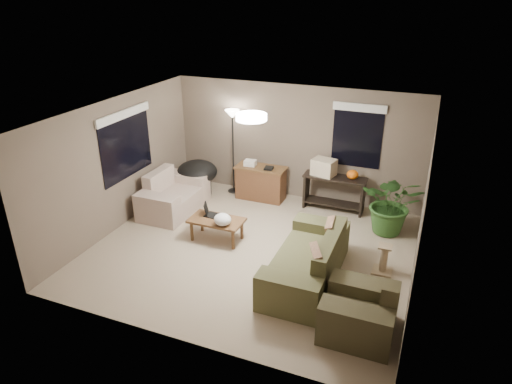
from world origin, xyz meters
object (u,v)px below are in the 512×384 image
at_px(armchair, 360,313).
at_px(houseplant, 392,210).
at_px(papasan_chair, 197,175).
at_px(cat_scratching_post, 384,261).
at_px(console_table, 334,190).
at_px(desk, 261,183).
at_px(loveseat, 173,197).
at_px(main_sofa, 309,263).
at_px(floor_lamp, 232,124).
at_px(coffee_table, 217,222).

relative_size(armchair, houseplant, 0.82).
bearing_deg(papasan_chair, cat_scratching_post, -20.37).
relative_size(armchair, papasan_chair, 0.93).
height_order(armchair, console_table, armchair).
relative_size(desk, cat_scratching_post, 2.20).
distance_m(loveseat, armchair, 4.89).
relative_size(main_sofa, loveseat, 1.38).
relative_size(console_table, floor_lamp, 0.68).
bearing_deg(armchair, papasan_chair, 142.92).
bearing_deg(desk, loveseat, -141.04).
height_order(coffee_table, floor_lamp, floor_lamp).
bearing_deg(coffee_table, papasan_chair, 127.95).
xyz_separation_m(main_sofa, cat_scratching_post, (1.09, 0.66, -0.08)).
distance_m(papasan_chair, houseplant, 4.26).
relative_size(coffee_table, houseplant, 0.82).
bearing_deg(loveseat, console_table, 22.19).
xyz_separation_m(papasan_chair, houseplant, (4.26, -0.19, 0.01)).
bearing_deg(papasan_chair, main_sofa, -34.97).
xyz_separation_m(console_table, papasan_chair, (-3.03, -0.38, 0.03)).
height_order(console_table, houseplant, houseplant).
bearing_deg(desk, houseplant, -10.18).
bearing_deg(main_sofa, cat_scratching_post, 31.08).
bearing_deg(floor_lamp, coffee_table, -73.76).
distance_m(armchair, floor_lamp, 5.24).
height_order(armchair, coffee_table, armchair).
xyz_separation_m(armchair, coffee_table, (-2.91, 1.52, 0.06)).
height_order(loveseat, armchair, same).
height_order(coffee_table, papasan_chair, papasan_chair).
xyz_separation_m(armchair, floor_lamp, (-3.53, 3.64, 1.30)).
bearing_deg(loveseat, armchair, -27.87).
bearing_deg(main_sofa, desk, 125.30).
distance_m(coffee_table, houseplant, 3.31).
height_order(papasan_chair, floor_lamp, floor_lamp).
bearing_deg(console_table, loveseat, -157.81).
xyz_separation_m(loveseat, desk, (1.51, 1.22, 0.08)).
relative_size(coffee_table, cat_scratching_post, 2.00).
xyz_separation_m(console_table, floor_lamp, (-2.34, 0.08, 1.16)).
height_order(main_sofa, coffee_table, main_sofa).
distance_m(coffee_table, cat_scratching_post, 3.03).
bearing_deg(houseplant, loveseat, -170.77).
relative_size(loveseat, desk, 1.45).
relative_size(main_sofa, floor_lamp, 1.15).
relative_size(houseplant, cat_scratching_post, 2.45).
xyz_separation_m(desk, cat_scratching_post, (2.92, -1.93, -0.16)).
xyz_separation_m(desk, papasan_chair, (-1.40, -0.32, 0.09)).
height_order(coffee_table, cat_scratching_post, cat_scratching_post).
bearing_deg(loveseat, houseplant, 9.23).
bearing_deg(floor_lamp, armchair, -45.88).
bearing_deg(papasan_chair, floor_lamp, 33.72).
bearing_deg(papasan_chair, coffee_table, -52.05).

